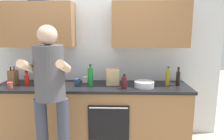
{
  "coord_description": "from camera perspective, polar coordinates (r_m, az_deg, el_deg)",
  "views": [
    {
      "loc": [
        0.38,
        -2.93,
        1.69
      ],
      "look_at": [
        0.29,
        -0.1,
        1.15
      ],
      "focal_mm": 33.11,
      "sensor_mm": 36.0,
      "label": 1
    }
  ],
  "objects": [
    {
      "name": "back_wall_unit",
      "position": [
        3.24,
        -5.08,
        7.22
      ],
      "size": [
        4.0,
        0.38,
        2.5
      ],
      "color": "silver",
      "rests_on": "ground"
    },
    {
      "name": "counter",
      "position": [
        3.21,
        -5.29,
        -11.99
      ],
      "size": [
        2.84,
        0.67,
        0.9
      ],
      "color": "olive",
      "rests_on": "ground"
    },
    {
      "name": "person_standing",
      "position": [
        2.48,
        -16.7,
        -4.89
      ],
      "size": [
        0.49,
        0.45,
        1.75
      ],
      "color": "#383D4C",
      "rests_on": "ground"
    },
    {
      "name": "bottle_juice",
      "position": [
        3.25,
        -18.28,
        -1.68
      ],
      "size": [
        0.07,
        0.07,
        0.28
      ],
      "color": "orange",
      "rests_on": "counter"
    },
    {
      "name": "bottle_soy",
      "position": [
        3.15,
        17.77,
        -2.13
      ],
      "size": [
        0.06,
        0.06,
        0.27
      ],
      "color": "black",
      "rests_on": "counter"
    },
    {
      "name": "bottle_oil",
      "position": [
        3.11,
        15.17,
        -2.07
      ],
      "size": [
        0.07,
        0.07,
        0.28
      ],
      "color": "olive",
      "rests_on": "counter"
    },
    {
      "name": "bottle_vinegar",
      "position": [
        2.99,
        -14.11,
        -2.95
      ],
      "size": [
        0.08,
        0.08,
        0.24
      ],
      "color": "brown",
      "rests_on": "counter"
    },
    {
      "name": "bottle_soda",
      "position": [
        3.0,
        -5.94,
        -1.86
      ],
      "size": [
        0.08,
        0.08,
        0.32
      ],
      "color": "#198C33",
      "rests_on": "counter"
    },
    {
      "name": "bottle_wine",
      "position": [
        2.86,
        3.43,
        -3.47
      ],
      "size": [
        0.07,
        0.07,
        0.21
      ],
      "color": "#471419",
      "rests_on": "counter"
    },
    {
      "name": "bottle_hotsauce",
      "position": [
        3.29,
        -22.42,
        -2.4
      ],
      "size": [
        0.08,
        0.08,
        0.22
      ],
      "color": "red",
      "rests_on": "counter"
    },
    {
      "name": "cup_tea",
      "position": [
        3.15,
        -9.52,
        -3.14
      ],
      "size": [
        0.08,
        0.08,
        0.08
      ],
      "primitive_type": "cylinder",
      "color": "#33598C",
      "rests_on": "counter"
    },
    {
      "name": "cup_ceramic",
      "position": [
        3.23,
        -26.34,
        -3.75
      ],
      "size": [
        0.07,
        0.07,
        0.08
      ],
      "primitive_type": "cylinder",
      "color": "#BF4C47",
      "rests_on": "counter"
    },
    {
      "name": "cup_coffee",
      "position": [
        3.23,
        -7.49,
        -2.65
      ],
      "size": [
        0.08,
        0.08,
        0.09
      ],
      "primitive_type": "cylinder",
      "color": "white",
      "rests_on": "counter"
    },
    {
      "name": "mixing_bowl",
      "position": [
        2.98,
        8.87,
        -3.89
      ],
      "size": [
        0.28,
        0.28,
        0.08
      ],
      "primitive_type": "cylinder",
      "color": "silver",
      "rests_on": "counter"
    },
    {
      "name": "knife_block",
      "position": [
        3.38,
        -25.65,
        -1.91
      ],
      "size": [
        0.1,
        0.14,
        0.28
      ],
      "color": "brown",
      "rests_on": "counter"
    },
    {
      "name": "grocery_bag_bread",
      "position": [
        3.08,
        0.11,
        -1.91
      ],
      "size": [
        0.21,
        0.22,
        0.23
      ],
      "primitive_type": "cube",
      "rotation": [
        0.0,
        0.0,
        0.12
      ],
      "color": "tan",
      "rests_on": "counter"
    }
  ]
}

